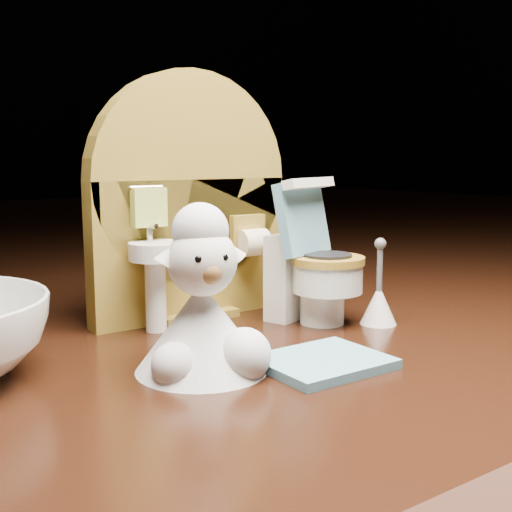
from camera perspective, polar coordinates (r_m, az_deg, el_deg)
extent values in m
cube|color=black|center=(0.37, -0.58, -14.96)|extent=(2.50, 2.50, 0.10)
cube|color=olive|center=(0.40, -5.85, 0.63)|extent=(0.13, 0.02, 0.09)
cylinder|color=olive|center=(0.39, -5.95, 6.82)|extent=(0.13, 0.02, 0.13)
cube|color=olive|center=(0.41, -5.76, -5.03)|extent=(0.05, 0.04, 0.01)
cylinder|color=white|center=(0.37, -8.91, -3.32)|extent=(0.01, 0.01, 0.04)
cylinder|color=white|center=(0.36, -8.80, 0.44)|extent=(0.03, 0.03, 0.01)
cylinder|color=silver|center=(0.37, -9.45, 2.13)|extent=(0.00, 0.00, 0.01)
cube|color=#B3C452|center=(0.37, -9.50, 4.28)|extent=(0.02, 0.01, 0.02)
cube|color=olive|center=(0.41, -0.75, 2.13)|extent=(0.02, 0.01, 0.02)
cylinder|color=#F7EDCE|center=(0.40, -0.28, 1.20)|extent=(0.02, 0.02, 0.02)
cylinder|color=white|center=(0.39, 5.90, -4.55)|extent=(0.03, 0.03, 0.02)
cylinder|color=white|center=(0.38, 6.37, -1.90)|extent=(0.04, 0.04, 0.02)
cylinder|color=#A07622|center=(0.38, 6.39, -0.37)|extent=(0.04, 0.04, 0.00)
cube|color=white|center=(0.40, 3.08, -1.80)|extent=(0.04, 0.03, 0.05)
cube|color=#6099B1|center=(0.39, 4.14, 3.32)|extent=(0.05, 0.03, 0.04)
cube|color=white|center=(0.38, 4.73, 6.46)|extent=(0.05, 0.02, 0.01)
cylinder|color=#C1DA3C|center=(0.40, 3.90, 3.03)|extent=(0.01, 0.01, 0.01)
cube|color=#6099B1|center=(0.31, 5.95, -9.36)|extent=(0.06, 0.05, 0.00)
cone|color=white|center=(0.39, 10.84, -4.24)|extent=(0.02, 0.02, 0.02)
cylinder|color=#59595B|center=(0.39, 10.94, -1.08)|extent=(0.00, 0.00, 0.03)
sphere|color=#59595B|center=(0.39, 11.00, 1.08)|extent=(0.01, 0.01, 0.01)
cone|color=white|center=(0.30, -4.86, -6.29)|extent=(0.06, 0.06, 0.04)
sphere|color=white|center=(0.29, -1.07, -8.78)|extent=(0.03, 0.03, 0.03)
sphere|color=white|center=(0.29, -7.26, -9.60)|extent=(0.02, 0.02, 0.02)
sphere|color=white|center=(0.29, -4.81, -0.46)|extent=(0.03, 0.03, 0.03)
sphere|color=olive|center=(0.28, -4.09, -1.43)|extent=(0.01, 0.01, 0.01)
sphere|color=white|center=(0.29, -4.97, 2.23)|extent=(0.03, 0.03, 0.03)
cone|color=white|center=(0.29, -7.70, 0.24)|extent=(0.02, 0.01, 0.01)
cone|color=white|center=(0.30, -2.28, 0.57)|extent=(0.02, 0.01, 0.01)
sphere|color=black|center=(0.28, -5.12, -0.29)|extent=(0.00, 0.00, 0.00)
sphere|color=black|center=(0.28, -2.90, -0.15)|extent=(0.00, 0.00, 0.00)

